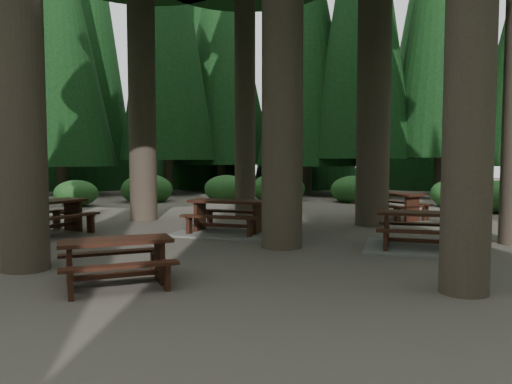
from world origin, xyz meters
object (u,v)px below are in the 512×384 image
(picnic_table_a, at_px, (423,237))
(picnic_table_c, at_px, (228,222))
(picnic_table_d, at_px, (392,202))
(picnic_table_e, at_px, (116,255))
(picnic_table_b, at_px, (47,212))

(picnic_table_a, bearing_deg, picnic_table_c, 168.46)
(picnic_table_d, bearing_deg, picnic_table_e, -72.63)
(picnic_table_b, height_order, picnic_table_e, picnic_table_b)
(picnic_table_a, relative_size, picnic_table_b, 1.03)
(picnic_table_a, xyz_separation_m, picnic_table_d, (-0.69, 4.93, 0.27))
(picnic_table_e, bearing_deg, picnic_table_d, 29.97)
(picnic_table_b, bearing_deg, picnic_table_a, -73.11)
(picnic_table_c, bearing_deg, picnic_table_e, -87.65)
(picnic_table_a, distance_m, picnic_table_b, 8.62)
(picnic_table_b, relative_size, picnic_table_e, 1.09)
(picnic_table_d, bearing_deg, picnic_table_b, -106.37)
(picnic_table_d, relative_size, picnic_table_e, 1.17)
(picnic_table_a, relative_size, picnic_table_e, 1.12)
(picnic_table_c, xyz_separation_m, picnic_table_d, (3.79, 3.98, 0.25))
(picnic_table_e, bearing_deg, picnic_table_b, 100.11)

